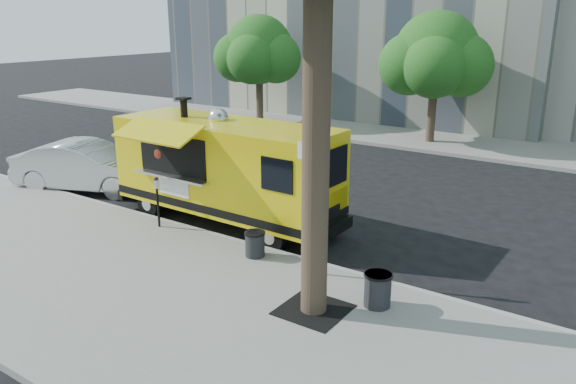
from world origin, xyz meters
name	(u,v)px	position (x,y,z in m)	size (l,w,h in m)	color
ground	(284,240)	(0.00, 0.00, 0.00)	(120.00, 120.00, 0.00)	black
sidewalk	(167,301)	(0.00, -4.00, 0.07)	(60.00, 6.00, 0.15)	gray
curb	(262,250)	(0.00, -0.93, 0.07)	(60.00, 0.14, 0.16)	#999993
far_sidewalk	(458,142)	(0.00, 13.50, 0.07)	(60.00, 5.00, 0.15)	gray
tree_well	(313,310)	(2.60, -2.80, 0.15)	(1.20, 1.20, 0.02)	black
far_tree_a	(259,50)	(-10.00, 12.30, 3.78)	(3.42, 3.42, 5.36)	#33261C
far_tree_b	(436,55)	(-1.00, 12.70, 3.83)	(3.60, 3.60, 5.50)	#33261C
sign_post	(303,196)	(1.55, -1.55, 1.85)	(0.28, 0.06, 3.00)	silver
parking_meter	(157,196)	(-3.00, -1.35, 0.98)	(0.11, 0.11, 1.33)	black
food_truck	(224,168)	(-2.03, 0.17, 1.53)	(6.64, 3.09, 3.25)	#DDC30B
sedan	(88,166)	(-7.63, 0.00, 0.78)	(1.66, 4.76, 1.57)	#BABCC2
trash_bin_left	(255,243)	(0.20, -1.44, 0.46)	(0.48, 0.48, 0.58)	black
trash_bin_right	(378,289)	(3.50, -1.98, 0.50)	(0.55, 0.55, 0.66)	black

